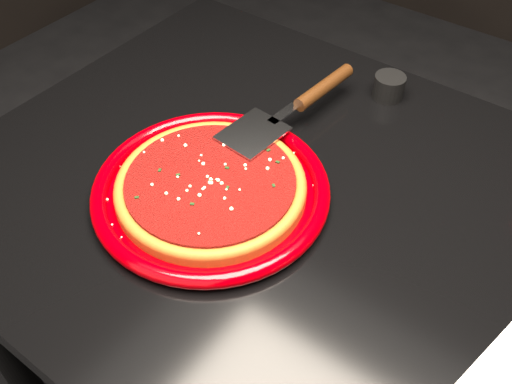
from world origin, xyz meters
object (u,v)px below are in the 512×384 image
table (323,355)px  plate (211,190)px  pizza_server (292,107)px  ramekin (389,87)px

table → plate: (-0.19, -0.07, 0.39)m
pizza_server → ramekin: pizza_server is taller
table → plate: plate is taller
table → ramekin: (-0.09, 0.31, 0.40)m
table → ramekin: 0.51m
table → pizza_server: pizza_server is taller
table → pizza_server: (-0.18, 0.13, 0.42)m
plate → pizza_server: pizza_server is taller
plate → ramekin: (0.09, 0.38, 0.01)m
table → plate: size_ratio=3.42×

